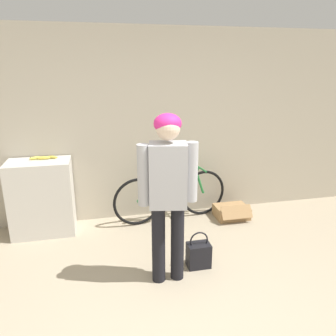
{
  "coord_description": "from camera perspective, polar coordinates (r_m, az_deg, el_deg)",
  "views": [
    {
      "loc": [
        -0.6,
        -1.79,
        2.08
      ],
      "look_at": [
        0.03,
        1.03,
        1.19
      ],
      "focal_mm": 35.0,
      "sensor_mm": 36.0,
      "label": 1
    }
  ],
  "objects": [
    {
      "name": "wall_back",
      "position": [
        4.53,
        -4.76,
        7.17
      ],
      "size": [
        8.0,
        0.07,
        2.6
      ],
      "color": "#B7AD99",
      "rests_on": "ground_plane"
    },
    {
      "name": "side_shelf",
      "position": [
        4.5,
        -21.09,
        -4.83
      ],
      "size": [
        0.77,
        0.46,
        0.97
      ],
      "color": "beige",
      "rests_on": "ground_plane"
    },
    {
      "name": "person",
      "position": [
        3.07,
        -0.01,
        -2.77
      ],
      "size": [
        0.57,
        0.31,
        1.69
      ],
      "rotation": [
        0.0,
        0.0,
        -0.19
      ],
      "color": "black",
      "rests_on": "ground_plane"
    },
    {
      "name": "bicycle",
      "position": [
        4.6,
        0.59,
        -4.79
      ],
      "size": [
        1.65,
        0.46,
        0.75
      ],
      "rotation": [
        0.0,
        0.0,
        0.13
      ],
      "color": "black",
      "rests_on": "ground_plane"
    },
    {
      "name": "banana",
      "position": [
        4.41,
        -20.9,
        1.69
      ],
      "size": [
        0.35,
        0.1,
        0.04
      ],
      "color": "#EAD64C",
      "rests_on": "side_shelf"
    },
    {
      "name": "handbag",
      "position": [
        3.67,
        5.35,
        -14.74
      ],
      "size": [
        0.25,
        0.17,
        0.41
      ],
      "color": "black",
      "rests_on": "ground_plane"
    },
    {
      "name": "cardboard_box",
      "position": [
        4.85,
        11.0,
        -7.5
      ],
      "size": [
        0.46,
        0.42,
        0.24
      ],
      "color": "#A87F51",
      "rests_on": "ground_plane"
    }
  ]
}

